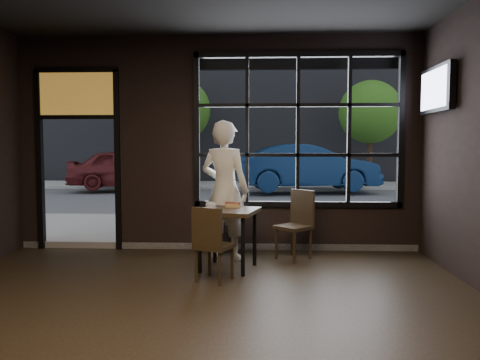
{
  "coord_description": "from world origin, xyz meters",
  "views": [
    {
      "loc": [
        0.64,
        -3.46,
        1.55
      ],
      "look_at": [
        0.4,
        2.2,
        1.15
      ],
      "focal_mm": 35.0,
      "sensor_mm": 36.0,
      "label": 1
    }
  ],
  "objects_px": {
    "cafe_table": "(228,239)",
    "navy_car": "(306,167)",
    "chair_near": "(214,244)",
    "man": "(225,190)"
  },
  "relations": [
    {
      "from": "cafe_table",
      "to": "navy_car",
      "type": "distance_m",
      "value": 10.03
    },
    {
      "from": "cafe_table",
      "to": "chair_near",
      "type": "bearing_deg",
      "value": -88.73
    },
    {
      "from": "man",
      "to": "navy_car",
      "type": "distance_m",
      "value": 9.49
    },
    {
      "from": "chair_near",
      "to": "cafe_table",
      "type": "bearing_deg",
      "value": -78.92
    },
    {
      "from": "man",
      "to": "navy_car",
      "type": "xyz_separation_m",
      "value": [
        2.04,
        9.27,
        -0.08
      ]
    },
    {
      "from": "chair_near",
      "to": "man",
      "type": "height_order",
      "value": "man"
    },
    {
      "from": "man",
      "to": "navy_car",
      "type": "height_order",
      "value": "man"
    },
    {
      "from": "man",
      "to": "navy_car",
      "type": "relative_size",
      "value": 0.41
    },
    {
      "from": "chair_near",
      "to": "man",
      "type": "bearing_deg",
      "value": -68.25
    },
    {
      "from": "cafe_table",
      "to": "chair_near",
      "type": "distance_m",
      "value": 0.56
    }
  ]
}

